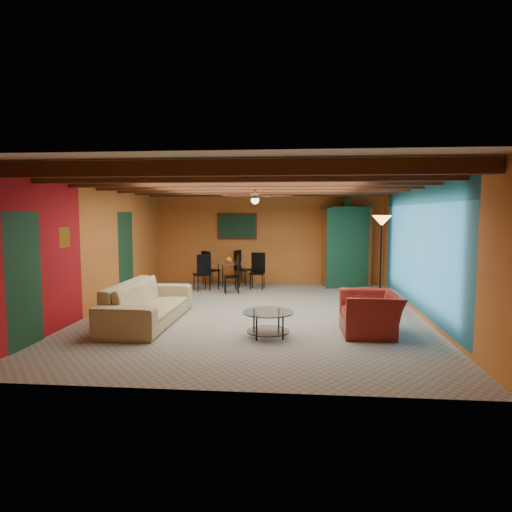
# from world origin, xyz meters

# --- Properties ---
(room) EXTENTS (6.52, 8.01, 2.71)m
(room) POSITION_xyz_m (0.00, 0.11, 2.36)
(room) COLOR gray
(room) RESTS_ON ground
(sofa) EXTENTS (1.03, 2.61, 0.76)m
(sofa) POSITION_xyz_m (-1.90, -0.95, 0.38)
(sofa) COLOR tan
(sofa) RESTS_ON ground
(armchair) EXTENTS (0.95, 1.09, 0.70)m
(armchair) POSITION_xyz_m (2.07, -1.36, 0.35)
(armchair) COLOR maroon
(armchair) RESTS_ON ground
(coffee_table) EXTENTS (0.99, 0.99, 0.43)m
(coffee_table) POSITION_xyz_m (0.37, -1.69, 0.21)
(coffee_table) COLOR silver
(coffee_table) RESTS_ON ground
(dining_table) EXTENTS (2.03, 2.03, 0.98)m
(dining_table) POSITION_xyz_m (-0.99, 2.98, 0.49)
(dining_table) COLOR white
(dining_table) RESTS_ON ground
(armoire) EXTENTS (1.36, 1.01, 2.14)m
(armoire) POSITION_xyz_m (2.20, 3.70, 1.07)
(armoire) COLOR brown
(armoire) RESTS_ON ground
(floor_lamp) EXTENTS (0.44, 0.44, 1.99)m
(floor_lamp) POSITION_xyz_m (2.60, 0.75, 0.99)
(floor_lamp) COLOR black
(floor_lamp) RESTS_ON ground
(ceiling_fan) EXTENTS (1.50, 1.50, 0.44)m
(ceiling_fan) POSITION_xyz_m (0.00, 0.00, 2.36)
(ceiling_fan) COLOR #472614
(ceiling_fan) RESTS_ON ceiling
(painting) EXTENTS (1.05, 0.03, 0.65)m
(painting) POSITION_xyz_m (-0.90, 3.96, 1.65)
(painting) COLOR black
(painting) RESTS_ON wall_back
(potted_plant) EXTENTS (0.51, 0.46, 0.50)m
(potted_plant) POSITION_xyz_m (2.20, 3.70, 2.39)
(potted_plant) COLOR #26661E
(potted_plant) RESTS_ON armoire
(vase) EXTENTS (0.19, 0.19, 0.18)m
(vase) POSITION_xyz_m (-0.99, 2.98, 1.07)
(vase) COLOR orange
(vase) RESTS_ON dining_table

